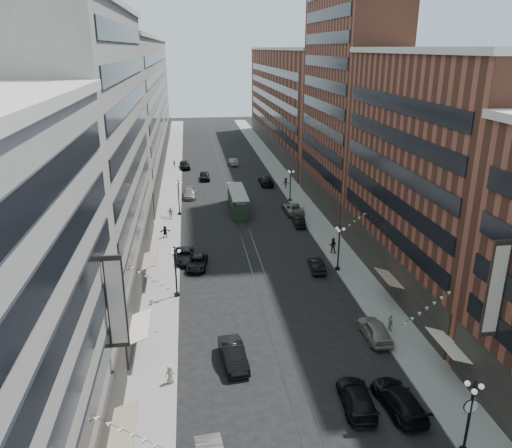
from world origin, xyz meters
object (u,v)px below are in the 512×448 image
car_4 (375,330)px  lamppost_sw_far (176,270)px  lamppost_se_near (470,413)px  car_14 (233,162)px  streetcar (238,201)px  car_2 (197,263)px  lamppost_sw_mid (179,196)px  car_12 (266,180)px  pedestrian_4 (390,323)px  car_extra_0 (299,221)px  car_11 (293,208)px  pedestrian_7 (333,245)px  pedestrian_9 (286,183)px  lamppost_se_mid (290,184)px  pedestrian_2 (139,322)px  car_3 (399,399)px  pedestrian_1 (170,374)px  car_6 (357,398)px  pedestrian_8 (303,211)px  car_5 (233,355)px  pedestrian_extra_2 (174,163)px  car_8 (190,193)px  car_9 (185,165)px  car_7 (185,256)px  car_10 (317,265)px  car_13 (205,176)px  pedestrian_6 (171,213)px  pedestrian_5 (165,232)px

car_4 → lamppost_sw_far: bearing=-30.2°
lamppost_se_near → car_14: (-7.00, 84.90, -2.47)m
streetcar → car_2: size_ratio=2.36×
lamppost_sw_mid → car_12: 23.02m
pedestrian_4 → car_extra_0: size_ratio=0.38×
car_11 → lamppost_sw_far: bearing=54.1°
car_extra_0 → pedestrian_7: bearing=103.8°
pedestrian_4 → pedestrian_9: bearing=-1.2°
lamppost_se_mid → pedestrian_2: bearing=-119.6°
car_3 → car_4: car_4 is taller
lamppost_se_near → pedestrian_1: 21.16m
lamppost_sw_far → car_6: (13.08, -18.74, -2.33)m
pedestrian_4 → pedestrian_8: (-0.67, 33.19, -0.00)m
car_5 → pedestrian_8: bearing=62.7°
lamppost_sw_far → pedestrian_extra_2: 60.19m
car_3 → pedestrian_extra_2: size_ratio=3.76×
lamppost_se_near → car_2: size_ratio=1.15×
streetcar → car_6: streetcar is taller
pedestrian_8 → car_extra_0: (-1.41, -3.88, -0.25)m
car_8 → car_9: bearing=93.1°
lamppost_se_mid → pedestrian_4: bearing=-88.7°
car_7 → pedestrian_extra_2: 50.96m
pedestrian_4 → car_14: 70.75m
car_10 → car_2: bearing=-6.9°
lamppost_sw_mid → lamppost_se_near: bearing=-70.2°
car_10 → lamppost_se_near: bearing=98.7°
car_6 → car_11: bearing=-91.4°
car_extra_0 → streetcar: bearing=-43.1°
car_2 → pedestrian_7: (16.99, 2.07, 0.45)m
car_2 → car_3: size_ratio=0.85×
car_5 → car_2: bearing=91.1°
car_3 → car_7: bearing=-68.0°
car_13 → pedestrian_extra_2: size_ratio=3.16×
car_5 → car_7: (-3.87, 21.57, -0.14)m
car_3 → car_13: car_3 is taller
car_4 → pedestrian_2: size_ratio=3.02×
car_8 → car_10: size_ratio=1.22×
streetcar → car_13: (-4.50, 20.17, -0.65)m
car_6 → pedestrian_8: pedestrian_8 is taller
car_2 → car_8: car_8 is taller
car_12 → pedestrian_7: pedestrian_7 is taller
car_14 → pedestrian_6: pedestrian_6 is taller
car_6 → pedestrian_4: pedestrian_4 is taller
car_2 → car_10: car_10 is taller
pedestrian_1 → car_7: bearing=-105.3°
car_5 → pedestrian_4: bearing=5.2°
car_11 → car_4: bearing=88.4°
car_7 → pedestrian_7: bearing=-3.3°
lamppost_se_mid → pedestrian_5: 25.07m
streetcar → lamppost_sw_mid: bearing=-170.8°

